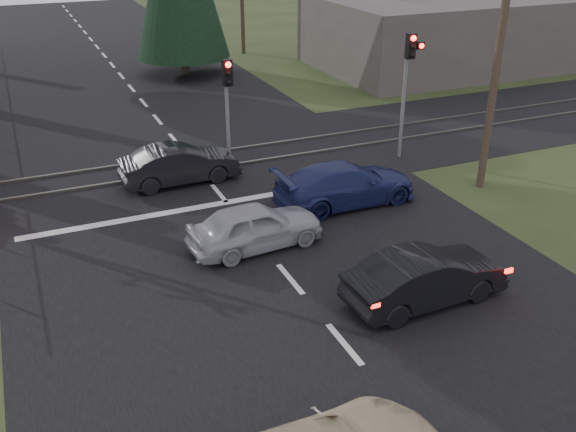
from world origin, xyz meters
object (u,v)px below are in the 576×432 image
dark_car_far (180,165)px  utility_pole_near (499,48)px  traffic_signal_right (409,72)px  blue_sedan (345,184)px  silver_car (255,226)px  traffic_signal_center (228,97)px  dark_hatchback (426,278)px

dark_car_far → utility_pole_near: bearing=-117.3°
traffic_signal_right → dark_car_far: (-8.47, 0.97, -2.64)m
blue_sedan → dark_car_far: 5.88m
utility_pole_near → blue_sedan: (-4.98, 0.61, -4.04)m
traffic_signal_right → dark_car_far: bearing=173.4°
silver_car → traffic_signal_right: bearing=-64.7°
traffic_signal_center → dark_car_far: size_ratio=1.00×
utility_pole_near → blue_sedan: utility_pole_near is taller
blue_sedan → dark_car_far: (-4.45, 3.84, -0.01)m
traffic_signal_right → blue_sedan: size_ratio=1.00×
traffic_signal_right → utility_pole_near: 3.87m
blue_sedan → dark_car_far: size_ratio=1.16×
dark_hatchback → dark_car_far: 10.31m
traffic_signal_center → dark_hatchback: 10.27m
traffic_signal_center → dark_car_far: (-1.93, -0.23, -2.13)m
dark_hatchback → blue_sedan: bearing=-11.7°
silver_car → dark_hatchback: bearing=-151.4°
silver_car → blue_sedan: bearing=-71.4°
traffic_signal_center → dark_hatchback: traffic_signal_center is taller
traffic_signal_right → dark_hatchback: (-4.96, -8.72, -2.64)m
utility_pole_near → blue_sedan: 6.44m
traffic_signal_right → dark_hatchback: 10.37m
silver_car → dark_car_far: dark_car_far is taller
traffic_signal_center → utility_pole_near: bearing=-32.0°
silver_car → blue_sedan: blue_sedan is taller
traffic_signal_right → dark_car_far: 8.93m
utility_pole_near → dark_hatchback: size_ratio=2.20×
silver_car → dark_car_far: 5.50m
utility_pole_near → dark_car_far: (-9.43, 4.45, -4.05)m
blue_sedan → silver_car: bearing=112.7°
dark_hatchback → blue_sedan: (0.94, 5.85, 0.01)m
traffic_signal_right → silver_car: 9.33m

